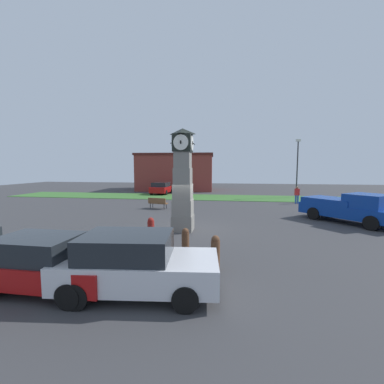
% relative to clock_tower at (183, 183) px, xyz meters
% --- Properties ---
extents(ground_plane, '(82.04, 82.04, 0.00)m').
position_rel_clock_tower_xyz_m(ground_plane, '(0.26, 0.33, -2.57)').
color(ground_plane, '#38383A').
extents(clock_tower, '(1.32, 1.27, 5.41)m').
position_rel_clock_tower_xyz_m(clock_tower, '(0.00, 0.00, 0.00)').
color(clock_tower, gray).
rests_on(clock_tower, ground_plane).
extents(bollard_near_tower, '(0.30, 0.30, 1.17)m').
position_rel_clock_tower_xyz_m(bollard_near_tower, '(2.06, -5.09, -1.98)').
color(bollard_near_tower, brown).
rests_on(bollard_near_tower, ground_plane).
extents(bollard_mid_row, '(0.29, 0.29, 1.10)m').
position_rel_clock_tower_xyz_m(bollard_mid_row, '(0.85, -3.96, -2.01)').
color(bollard_mid_row, brown).
rests_on(bollard_mid_row, ground_plane).
extents(bollard_far_row, '(0.32, 0.32, 0.91)m').
position_rel_clock_tower_xyz_m(bollard_far_row, '(-0.03, -3.16, -2.11)').
color(bollard_far_row, brown).
rests_on(bollard_far_row, ground_plane).
extents(bollard_end_row, '(0.31, 0.31, 1.11)m').
position_rel_clock_tower_xyz_m(bollard_end_row, '(-1.08, -2.20, -2.01)').
color(bollard_end_row, maroon).
rests_on(bollard_end_row, ground_plane).
extents(car_near_tower, '(3.86, 1.88, 1.50)m').
position_rel_clock_tower_xyz_m(car_near_tower, '(-2.54, -7.15, -1.81)').
color(car_near_tower, '#A51111').
rests_on(car_near_tower, ground_plane).
extents(car_by_building, '(4.39, 2.32, 1.62)m').
position_rel_clock_tower_xyz_m(car_by_building, '(0.03, -6.96, -1.75)').
color(car_by_building, silver).
rests_on(car_by_building, ground_plane).
extents(car_far_lot, '(2.26, 4.03, 1.51)m').
position_rel_clock_tower_xyz_m(car_far_lot, '(-6.22, 18.12, -1.80)').
color(car_far_lot, '#A51111').
rests_on(car_far_lot, ground_plane).
extents(pickup_truck, '(5.20, 5.61, 1.85)m').
position_rel_clock_tower_xyz_m(pickup_truck, '(9.73, 3.48, -1.64)').
color(pickup_truck, navy).
rests_on(pickup_truck, ground_plane).
extents(bench, '(1.68, 0.88, 0.90)m').
position_rel_clock_tower_xyz_m(bench, '(-3.41, 6.87, -2.04)').
color(bench, brown).
rests_on(bench, ground_plane).
extents(pedestrian_crossing_lot, '(0.43, 0.29, 1.62)m').
position_rel_clock_tower_xyz_m(pedestrian_crossing_lot, '(8.62, 11.70, -1.65)').
color(pedestrian_crossing_lot, '#264CA5').
rests_on(pedestrian_crossing_lot, ground_plane).
extents(street_lamp_near_road, '(0.50, 0.24, 6.47)m').
position_rel_clock_tower_xyz_m(street_lamp_near_road, '(9.78, 16.81, 1.17)').
color(street_lamp_near_road, '#333338').
rests_on(street_lamp_near_road, ground_plane).
extents(warehouse_blue_far, '(11.66, 9.02, 5.38)m').
position_rel_clock_tower_xyz_m(warehouse_blue_far, '(-5.75, 25.05, 0.13)').
color(warehouse_blue_far, maroon).
rests_on(warehouse_blue_far, ground_plane).
extents(grass_verge_far, '(49.23, 5.60, 0.04)m').
position_rel_clock_tower_xyz_m(grass_verge_far, '(1.44, 15.37, -2.55)').
color(grass_verge_far, '#386B2D').
rests_on(grass_verge_far, ground_plane).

